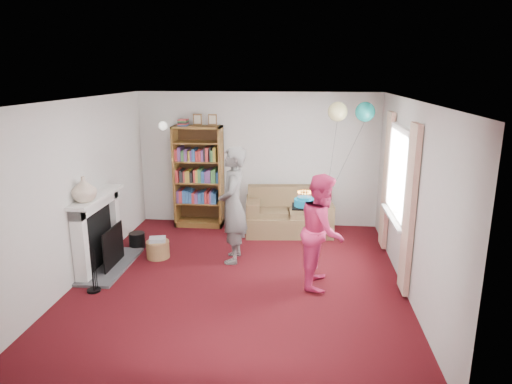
# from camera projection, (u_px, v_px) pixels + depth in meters

# --- Properties ---
(ground) EXTENTS (5.00, 5.00, 0.00)m
(ground) POSITION_uv_depth(u_px,v_px,m) (240.00, 279.00, 6.48)
(ground) COLOR black
(ground) RESTS_ON ground
(wall_back) EXTENTS (4.50, 0.02, 2.50)m
(wall_back) POSITION_uv_depth(u_px,v_px,m) (258.00, 160.00, 8.58)
(wall_back) COLOR silver
(wall_back) RESTS_ON ground
(wall_left) EXTENTS (0.02, 5.00, 2.50)m
(wall_left) POSITION_uv_depth(u_px,v_px,m) (80.00, 190.00, 6.38)
(wall_left) COLOR silver
(wall_left) RESTS_ON ground
(wall_right) EXTENTS (0.02, 5.00, 2.50)m
(wall_right) POSITION_uv_depth(u_px,v_px,m) (411.00, 198.00, 5.94)
(wall_right) COLOR silver
(wall_right) RESTS_ON ground
(ceiling) EXTENTS (4.50, 5.00, 0.01)m
(ceiling) POSITION_uv_depth(u_px,v_px,m) (238.00, 99.00, 5.84)
(ceiling) COLOR white
(ceiling) RESTS_ON wall_back
(fireplace) EXTENTS (0.55, 1.80, 1.12)m
(fireplace) POSITION_uv_depth(u_px,v_px,m) (102.00, 235.00, 6.74)
(fireplace) COLOR #3F3F42
(fireplace) RESTS_ON ground
(window_bay) EXTENTS (0.14, 2.02, 2.20)m
(window_bay) POSITION_uv_depth(u_px,v_px,m) (397.00, 190.00, 6.53)
(window_bay) COLOR white
(window_bay) RESTS_ON ground
(wall_sconce) EXTENTS (0.16, 0.23, 0.16)m
(wall_sconce) POSITION_uv_depth(u_px,v_px,m) (163.00, 126.00, 8.45)
(wall_sconce) COLOR gold
(wall_sconce) RESTS_ON ground
(bookcase) EXTENTS (0.90, 0.42, 2.11)m
(bookcase) POSITION_uv_depth(u_px,v_px,m) (199.00, 177.00, 8.56)
(bookcase) COLOR #472B14
(bookcase) RESTS_ON ground
(sofa) EXTENTS (1.54, 0.81, 0.81)m
(sofa) POSITION_uv_depth(u_px,v_px,m) (289.00, 215.00, 8.32)
(sofa) COLOR brown
(sofa) RESTS_ON ground
(wicker_basket) EXTENTS (0.36, 0.36, 0.33)m
(wicker_basket) POSITION_uv_depth(u_px,v_px,m) (158.00, 248.00, 7.19)
(wicker_basket) COLOR #977046
(wicker_basket) RESTS_ON ground
(person_striped) EXTENTS (0.45, 0.66, 1.78)m
(person_striped) POSITION_uv_depth(u_px,v_px,m) (233.00, 205.00, 6.90)
(person_striped) COLOR black
(person_striped) RESTS_ON ground
(person_magenta) EXTENTS (0.66, 0.81, 1.56)m
(person_magenta) POSITION_uv_depth(u_px,v_px,m) (322.00, 231.00, 6.14)
(person_magenta) COLOR #D0295E
(person_magenta) RESTS_ON ground
(birthday_cake) EXTENTS (0.33, 0.33, 0.22)m
(birthday_cake) POSITION_uv_depth(u_px,v_px,m) (304.00, 203.00, 6.25)
(birthday_cake) COLOR black
(birthday_cake) RESTS_ON ground
(balloons) EXTENTS (0.76, 0.32, 1.74)m
(balloons) POSITION_uv_depth(u_px,v_px,m) (351.00, 112.00, 7.40)
(balloons) COLOR #3F3F3F
(balloons) RESTS_ON ground
(mantel_vase) EXTENTS (0.44, 0.44, 0.35)m
(mantel_vase) POSITION_uv_depth(u_px,v_px,m) (84.00, 189.00, 6.21)
(mantel_vase) COLOR beige
(mantel_vase) RESTS_ON fireplace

